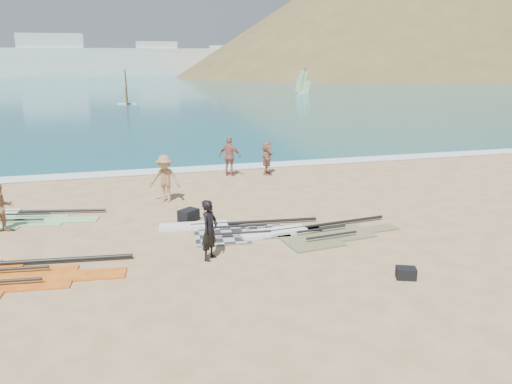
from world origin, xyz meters
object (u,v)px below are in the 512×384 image
object	(u,v)px
rig_orange	(308,233)
beachgoer_right	(267,158)
beachgoer_back	(230,156)
gear_bag_far	(406,273)
beachgoer_mid	(165,179)
rig_grey	(226,229)
person_wetsuit	(210,230)
beachgoer_left	(1,208)
rig_green	(12,217)
gear_bag_near	(189,215)

from	to	relation	value
rig_orange	beachgoer_right	size ratio (longest dim) A/B	3.31
beachgoer_back	gear_bag_far	bearing A→B (deg)	133.20
beachgoer_mid	beachgoer_back	world-z (taller)	beachgoer_back
rig_grey	person_wetsuit	distance (m)	2.37
rig_grey	beachgoer_mid	size ratio (longest dim) A/B	2.86
beachgoer_mid	beachgoer_right	bearing A→B (deg)	59.21
rig_orange	gear_bag_far	xyz separation A→B (m)	(1.16, -3.51, 0.09)
beachgoer_back	beachgoer_mid	bearing A→B (deg)	82.27
rig_orange	beachgoer_back	distance (m)	8.35
beachgoer_left	beachgoer_right	world-z (taller)	beachgoer_left
beachgoer_left	beachgoer_right	bearing A→B (deg)	-2.68
rig_green	rig_orange	bearing A→B (deg)	-13.47
gear_bag_near	beachgoer_right	xyz separation A→B (m)	(4.42, 5.86, 0.56)
person_wetsuit	beachgoer_left	world-z (taller)	person_wetsuit
rig_grey	gear_bag_far	bearing A→B (deg)	-46.90
beachgoer_back	rig_green	bearing A→B (deg)	61.29
rig_grey	beachgoer_left	world-z (taller)	beachgoer_left
rig_green	beachgoer_left	xyz separation A→B (m)	(0.04, -1.45, 0.73)
person_wetsuit	rig_orange	bearing A→B (deg)	-32.77
beachgoer_right	rig_green	bearing A→B (deg)	134.85
rig_grey	gear_bag_near	bearing A→B (deg)	133.10
rig_orange	gear_bag_far	bearing A→B (deg)	-78.24
beachgoer_left	rig_green	bearing A→B (deg)	60.14
rig_grey	rig_orange	bearing A→B (deg)	-17.97
gear_bag_near	beachgoer_mid	xyz separation A→B (m)	(-0.50, 2.49, 0.69)
rig_green	beachgoer_right	distance (m)	10.85
beachgoer_right	gear_bag_far	bearing A→B (deg)	-156.79
rig_orange	gear_bag_near	xyz separation A→B (m)	(-3.29, 2.29, 0.15)
gear_bag_far	beachgoer_left	xyz separation A→B (m)	(-10.05, 6.19, 0.64)
gear_bag_near	beachgoer_right	size ratio (longest dim) A/B	0.41
person_wetsuit	rig_grey	bearing A→B (deg)	15.84
beachgoer_mid	beachgoer_right	size ratio (longest dim) A/B	1.17
rig_grey	rig_orange	xyz separation A→B (m)	(2.31, -1.01, -0.00)
gear_bag_near	beachgoer_right	bearing A→B (deg)	52.99
beachgoer_left	gear_bag_far	bearing A→B (deg)	-62.98
beachgoer_right	person_wetsuit	bearing A→B (deg)	177.95
person_wetsuit	beachgoer_mid	size ratio (longest dim) A/B	0.92
gear_bag_near	beachgoer_right	distance (m)	7.36
rig_grey	beachgoer_right	world-z (taller)	beachgoer_right
rig_orange	gear_bag_near	distance (m)	4.01
rig_green	rig_orange	size ratio (longest dim) A/B	1.00
rig_green	beachgoer_back	xyz separation A→B (m)	(8.35, 4.16, 0.84)
rig_grey	gear_bag_near	xyz separation A→B (m)	(-0.98, 1.28, 0.15)
rig_green	beachgoer_back	size ratio (longest dim) A/B	2.80
rig_orange	beachgoer_mid	bearing A→B (deg)	121.87
person_wetsuit	beachgoer_left	distance (m)	6.81
gear_bag_far	beachgoer_right	size ratio (longest dim) A/B	0.31
beachgoer_left	beachgoer_back	world-z (taller)	beachgoer_back
beachgoer_mid	beachgoer_back	bearing A→B (deg)	72.25
rig_green	gear_bag_near	bearing A→B (deg)	-6.70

